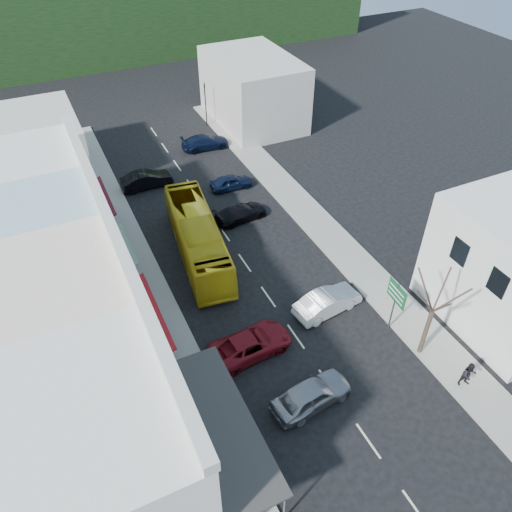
{
  "coord_description": "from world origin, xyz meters",
  "views": [
    {
      "loc": [
        -11.35,
        -18.0,
        24.68
      ],
      "look_at": [
        0.0,
        6.0,
        2.2
      ],
      "focal_mm": 35.0,
      "sensor_mm": 36.0,
      "label": 1
    }
  ],
  "objects": [
    {
      "name": "ground",
      "position": [
        0.0,
        0.0,
        0.0
      ],
      "size": [
        120.0,
        120.0,
        0.0
      ],
      "primitive_type": "plane",
      "color": "black",
      "rests_on": "ground"
    },
    {
      "name": "sidewalk_left",
      "position": [
        -7.5,
        10.0,
        0.07
      ],
      "size": [
        3.0,
        52.0,
        0.15
      ],
      "primitive_type": "cube",
      "color": "gray",
      "rests_on": "ground"
    },
    {
      "name": "sidewalk_right",
      "position": [
        7.5,
        10.0,
        0.07
      ],
      "size": [
        3.0,
        52.0,
        0.15
      ],
      "primitive_type": "cube",
      "color": "gray",
      "rests_on": "ground"
    },
    {
      "name": "shopfront_row",
      "position": [
        -12.49,
        5.0,
        4.0
      ],
      "size": [
        8.25,
        30.0,
        8.0
      ],
      "color": "silver",
      "rests_on": "ground"
    },
    {
      "name": "distant_block_left",
      "position": [
        -12.0,
        27.0,
        3.0
      ],
      "size": [
        8.0,
        10.0,
        6.0
      ],
      "primitive_type": "cube",
      "color": "#B7B2A8",
      "rests_on": "ground"
    },
    {
      "name": "distant_block_right",
      "position": [
        11.0,
        30.0,
        3.5
      ],
      "size": [
        8.0,
        12.0,
        7.0
      ],
      "primitive_type": "cube",
      "color": "#B7B2A8",
      "rests_on": "ground"
    },
    {
      "name": "bus",
      "position": [
        -2.75,
        10.41,
        1.55
      ],
      "size": [
        3.98,
        11.83,
        3.1
      ],
      "primitive_type": "imported",
      "rotation": [
        0.0,
        0.0,
        -0.13
      ],
      "color": "yellow",
      "rests_on": "ground"
    },
    {
      "name": "car_silver",
      "position": [
        -1.63,
        -4.66,
        0.7
      ],
      "size": [
        4.58,
        2.32,
        1.4
      ],
      "primitive_type": "imported",
      "rotation": [
        0.0,
        0.0,
        1.69
      ],
      "color": "#9E9DA2",
      "rests_on": "ground"
    },
    {
      "name": "car_white",
      "position": [
        3.01,
        1.14,
        0.7
      ],
      "size": [
        4.6,
        2.37,
        1.4
      ],
      "primitive_type": "imported",
      "rotation": [
        0.0,
        0.0,
        1.7
      ],
      "color": "silver",
      "rests_on": "ground"
    },
    {
      "name": "car_red",
      "position": [
        -3.16,
        0.14,
        0.7
      ],
      "size": [
        4.75,
        2.29,
        1.4
      ],
      "primitive_type": "imported",
      "rotation": [
        0.0,
        0.0,
        1.66
      ],
      "color": "maroon",
      "rests_on": "ground"
    },
    {
      "name": "car_black_near",
      "position": [
        2.02,
        13.24,
        0.7
      ],
      "size": [
        4.68,
        2.35,
        1.4
      ],
      "primitive_type": "imported",
      "rotation": [
        0.0,
        0.0,
        1.69
      ],
      "color": "black",
      "rests_on": "ground"
    },
    {
      "name": "car_navy_mid",
      "position": [
        3.18,
        17.99,
        0.7
      ],
      "size": [
        4.49,
        2.03,
        1.4
      ],
      "primitive_type": "imported",
      "rotation": [
        0.0,
        0.0,
        1.52
      ],
      "color": "black",
      "rests_on": "ground"
    },
    {
      "name": "car_black_far",
      "position": [
        -3.68,
        21.51,
        0.7
      ],
      "size": [
        4.45,
        1.92,
        1.4
      ],
      "primitive_type": "imported",
      "rotation": [
        0.0,
        0.0,
        1.6
      ],
      "color": "black",
      "rests_on": "ground"
    },
    {
      "name": "car_navy_far",
      "position": [
        3.76,
        26.11,
        0.7
      ],
      "size": [
        4.62,
        2.17,
        1.4
      ],
      "primitive_type": "imported",
      "rotation": [
        0.0,
        0.0,
        1.5
      ],
      "color": "black",
      "rests_on": "ground"
    },
    {
      "name": "pedestrian_left",
      "position": [
        -8.5,
        2.96,
        1.0
      ],
      "size": [
        0.44,
        0.62,
        1.7
      ],
      "primitive_type": "imported",
      "rotation": [
        0.0,
        0.0,
        1.51
      ],
      "color": "black",
      "rests_on": "sidewalk_left"
    },
    {
      "name": "pedestrian_right",
      "position": [
        7.11,
        -7.5,
        1.0
      ],
      "size": [
        0.8,
        0.62,
        1.7
      ],
      "primitive_type": "imported",
      "rotation": [
        0.0,
        0.0,
        -0.29
      ],
      "color": "black",
      "rests_on": "sidewalk_right"
    },
    {
      "name": "direction_sign",
      "position": [
        5.8,
        -1.97,
        1.98
      ],
      "size": [
        0.45,
        1.81,
        3.96
      ],
      "primitive_type": null,
      "rotation": [
        0.0,
        0.0,
        -0.07
      ],
      "color": "#0F5728",
      "rests_on": "ground"
    },
    {
      "name": "street_tree",
      "position": [
        6.3,
        -4.43,
        3.72
      ],
      "size": [
        3.49,
        3.49,
        7.43
      ],
      "primitive_type": null,
      "rotation": [
        0.0,
        0.0,
        0.26
      ],
      "color": "#392920",
      "rests_on": "ground"
    },
    {
      "name": "traffic_signal",
      "position": [
        5.8,
        30.99,
        2.4
      ],
      "size": [
        1.03,
        1.24,
        4.81
      ],
      "primitive_type": null,
      "rotation": [
        0.0,
        0.0,
        2.84
      ],
      "color": "black",
      "rests_on": "ground"
    }
  ]
}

